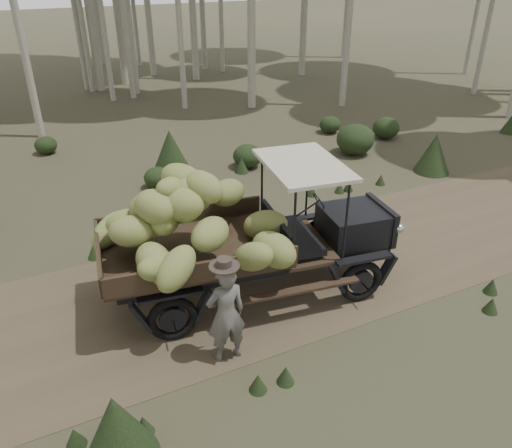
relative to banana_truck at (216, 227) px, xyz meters
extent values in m
plane|color=#473D2B|center=(3.05, 0.33, -1.55)|extent=(120.00, 120.00, 0.00)
cube|color=brown|center=(3.05, 0.33, -1.54)|extent=(70.00, 4.00, 0.01)
cube|color=black|center=(2.64, -0.24, -0.46)|extent=(1.22, 1.17, 0.60)
cube|color=black|center=(3.24, -0.32, -0.46)|extent=(0.26, 1.09, 0.67)
cube|color=black|center=(1.14, -0.02, -0.35)|extent=(0.30, 1.52, 0.60)
cube|color=#38281C|center=(-0.37, 0.19, -0.46)|extent=(3.29, 2.36, 0.09)
cube|color=#38281C|center=(-0.24, 1.16, -0.27)|extent=(3.02, 0.49, 0.35)
cube|color=#38281C|center=(-0.51, -0.78, -0.27)|extent=(3.02, 0.49, 0.35)
cube|color=#38281C|center=(-1.88, 0.40, -0.27)|extent=(0.34, 1.95, 0.35)
cube|color=beige|center=(1.60, -0.09, 0.86)|extent=(1.49, 2.00, 0.07)
cube|color=black|center=(0.82, 0.44, -0.87)|extent=(4.97, 0.80, 0.20)
cube|color=black|center=(0.70, -0.38, -0.87)|extent=(4.97, 0.80, 0.20)
torus|color=black|center=(2.55, 0.66, -1.14)|extent=(0.84, 0.26, 0.83)
torus|color=black|center=(2.31, -1.07, -1.14)|extent=(0.84, 0.26, 0.83)
torus|color=black|center=(-0.79, 1.12, -1.14)|extent=(0.84, 0.26, 0.83)
torus|color=black|center=(-1.03, -0.60, -1.14)|extent=(0.84, 0.26, 0.83)
sphere|color=beige|center=(3.39, 0.15, -0.41)|extent=(0.20, 0.20, 0.20)
sphere|color=beige|center=(3.25, -0.81, -0.41)|extent=(0.20, 0.20, 0.20)
ellipsoid|color=olive|center=(0.67, -0.81, -0.18)|extent=(0.96, 1.06, 0.75)
ellipsoid|color=olive|center=(0.53, 0.72, 0.23)|extent=(0.97, 0.83, 0.59)
ellipsoid|color=olive|center=(-0.97, 0.06, 0.56)|extent=(0.90, 0.95, 0.68)
ellipsoid|color=olive|center=(-0.59, 0.22, 0.72)|extent=(0.98, 0.89, 0.69)
ellipsoid|color=olive|center=(-1.56, 1.03, -0.19)|extent=(1.04, 0.95, 0.68)
ellipsoid|color=olive|center=(-1.29, 0.52, 0.12)|extent=(0.88, 0.63, 0.54)
ellipsoid|color=olive|center=(-0.57, 0.00, 0.55)|extent=(0.97, 0.96, 0.61)
ellipsoid|color=olive|center=(-0.37, 0.23, 0.74)|extent=(0.80, 0.83, 0.52)
ellipsoid|color=olive|center=(-1.11, -0.50, -0.17)|extent=(1.09, 0.93, 0.75)
ellipsoid|color=olive|center=(-1.38, 0.08, 0.22)|extent=(0.79, 0.61, 0.56)
ellipsoid|color=olive|center=(-0.23, 0.30, 0.50)|extent=(0.72, 1.01, 0.81)
ellipsoid|color=olive|center=(-0.18, 0.01, 0.76)|extent=(0.91, 0.92, 0.70)
ellipsoid|color=olive|center=(-1.18, -0.41, -0.12)|extent=(0.68, 0.95, 0.76)
ellipsoid|color=olive|center=(-0.81, 0.20, 0.24)|extent=(0.80, 1.08, 0.70)
ellipsoid|color=olive|center=(-0.49, 0.07, 0.47)|extent=(0.60, 0.81, 0.52)
ellipsoid|color=olive|center=(-0.26, 0.31, 0.71)|extent=(0.82, 0.54, 0.50)
ellipsoid|color=olive|center=(-1.16, -0.50, -0.22)|extent=(0.84, 0.87, 0.53)
ellipsoid|color=olive|center=(-0.26, -0.43, 0.15)|extent=(0.93, 0.89, 0.52)
ellipsoid|color=olive|center=(-0.91, 0.28, 0.47)|extent=(1.07, 0.87, 0.68)
ellipsoid|color=olive|center=(-0.39, 0.33, 0.79)|extent=(1.05, 0.94, 0.78)
ellipsoid|color=olive|center=(0.91, -0.04, -0.16)|extent=(0.97, 0.82, 0.60)
ellipsoid|color=olive|center=(-1.24, 0.20, 0.14)|extent=(0.91, 0.50, 0.65)
ellipsoid|color=olive|center=(-0.16, 0.31, 0.47)|extent=(0.74, 0.88, 0.59)
ellipsoid|color=olive|center=(-0.95, -0.78, -0.09)|extent=(1.06, 0.91, 0.82)
ellipsoid|color=olive|center=(0.24, -0.94, -0.11)|extent=(0.81, 1.00, 0.76)
imported|color=#585450|center=(-0.41, -1.35, -0.72)|extent=(0.62, 0.42, 1.67)
cylinder|color=#372E27|center=(-0.41, -1.35, 0.14)|extent=(0.46, 0.46, 0.02)
cylinder|color=#372E27|center=(-0.41, -1.35, 0.20)|extent=(0.23, 0.23, 0.13)
ellipsoid|color=#233319|center=(0.42, 5.39, -1.26)|extent=(0.71, 0.71, 0.57)
cone|color=#233319|center=(2.91, 5.39, -1.32)|extent=(0.42, 0.42, 0.46)
ellipsoid|color=#233319|center=(8.57, 5.99, -1.18)|extent=(0.90, 0.90, 0.72)
cone|color=#233319|center=(1.07, 6.19, -0.91)|extent=(1.16, 1.16, 1.29)
ellipsoid|color=#233319|center=(6.72, 5.21, -1.07)|extent=(1.18, 1.18, 0.94)
ellipsoid|color=#233319|center=(3.23, 5.67, -1.20)|extent=(0.86, 0.86, 0.69)
ellipsoid|color=#233319|center=(-1.99, 9.48, -1.27)|extent=(0.68, 0.68, 0.55)
ellipsoid|color=#233319|center=(7.20, 7.33, -1.25)|extent=(0.73, 0.73, 0.59)
cone|color=#233319|center=(-2.29, -2.43, -1.02)|extent=(0.95, 0.95, 1.06)
cone|color=#233319|center=(12.86, 4.55, -1.22)|extent=(0.59, 0.59, 0.65)
cone|color=#233319|center=(7.86, 3.02, -0.98)|extent=(1.02, 1.02, 1.13)
cone|color=#233319|center=(5.96, 2.93, -1.40)|extent=(0.27, 0.27, 0.30)
cone|color=#233319|center=(2.03, 2.72, -1.40)|extent=(0.27, 0.27, 0.30)
cone|color=#233319|center=(-1.77, 2.51, -1.40)|extent=(0.27, 0.27, 0.30)
cone|color=#233319|center=(8.46, 3.20, -1.40)|extent=(0.27, 0.27, 0.30)
cone|color=#233319|center=(-0.28, -2.18, -1.40)|extent=(0.27, 0.27, 0.30)
cone|color=#233319|center=(3.88, 3.14, -1.40)|extent=(0.27, 0.27, 0.30)
cone|color=#233319|center=(-0.86, 3.21, -1.40)|extent=(0.27, 0.27, 0.30)
cone|color=#233319|center=(4.65, 2.99, -1.40)|extent=(0.27, 0.27, 0.30)
cone|color=#233319|center=(0.15, -2.22, -1.40)|extent=(0.27, 0.27, 0.30)
cone|color=#233319|center=(-2.78, -1.99, -1.40)|extent=(0.27, 0.27, 0.30)
cone|color=#233319|center=(-1.95, -2.18, -1.40)|extent=(0.27, 0.27, 0.30)
cone|color=#233319|center=(4.92, 2.97, -1.40)|extent=(0.27, 0.27, 0.30)
cone|color=#233319|center=(4.19, -2.35, -1.40)|extent=(0.27, 0.27, 0.30)
cone|color=#233319|center=(4.66, -1.95, -1.40)|extent=(0.27, 0.27, 0.30)
camera|label=1|loc=(-2.58, -6.84, 4.01)|focal=35.00mm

